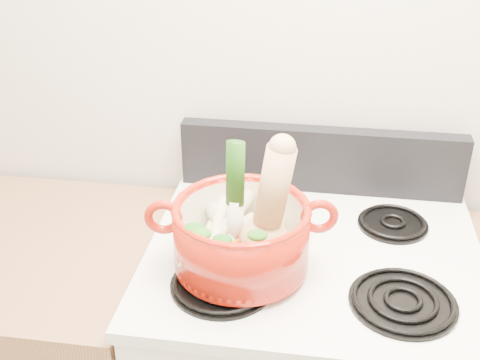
# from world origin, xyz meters

# --- Properties ---
(wall_back) EXTENTS (3.50, 0.02, 2.60)m
(wall_back) POSITION_xyz_m (0.00, 1.75, 1.30)
(wall_back) COLOR beige
(wall_back) RESTS_ON floor
(cooktop) EXTENTS (0.78, 0.67, 0.03)m
(cooktop) POSITION_xyz_m (0.00, 1.40, 0.93)
(cooktop) COLOR silver
(cooktop) RESTS_ON stove_body
(control_backsplash) EXTENTS (0.76, 0.05, 0.18)m
(control_backsplash) POSITION_xyz_m (0.00, 1.70, 1.04)
(control_backsplash) COLOR black
(control_backsplash) RESTS_ON cooktop
(burner_front_left) EXTENTS (0.22, 0.22, 0.02)m
(burner_front_left) POSITION_xyz_m (-0.19, 1.24, 0.96)
(burner_front_left) COLOR black
(burner_front_left) RESTS_ON cooktop
(burner_front_right) EXTENTS (0.22, 0.22, 0.02)m
(burner_front_right) POSITION_xyz_m (0.19, 1.24, 0.96)
(burner_front_right) COLOR black
(burner_front_right) RESTS_ON cooktop
(burner_back_left) EXTENTS (0.17, 0.17, 0.02)m
(burner_back_left) POSITION_xyz_m (-0.19, 1.54, 0.96)
(burner_back_left) COLOR black
(burner_back_left) RESTS_ON cooktop
(burner_back_right) EXTENTS (0.17, 0.17, 0.02)m
(burner_back_right) POSITION_xyz_m (0.19, 1.54, 0.96)
(burner_back_right) COLOR black
(burner_back_right) RESTS_ON cooktop
(dutch_oven) EXTENTS (0.34, 0.34, 0.15)m
(dutch_oven) POSITION_xyz_m (-0.16, 1.30, 1.04)
(dutch_oven) COLOR #9F1709
(dutch_oven) RESTS_ON burner_front_left
(pot_handle_left) EXTENTS (0.08, 0.03, 0.08)m
(pot_handle_left) POSITION_xyz_m (-0.32, 1.28, 1.09)
(pot_handle_left) COLOR #9F1709
(pot_handle_left) RESTS_ON dutch_oven
(pot_handle_right) EXTENTS (0.08, 0.03, 0.08)m
(pot_handle_right) POSITION_xyz_m (0.01, 1.33, 1.09)
(pot_handle_right) COLOR #9F1709
(pot_handle_right) RESTS_ON dutch_oven
(squash) EXTENTS (0.17, 0.14, 0.28)m
(squash) POSITION_xyz_m (-0.11, 1.30, 1.13)
(squash) COLOR tan
(squash) RESTS_ON dutch_oven
(leek) EXTENTS (0.05, 0.06, 0.27)m
(leek) POSITION_xyz_m (-0.17, 1.33, 1.13)
(leek) COLOR beige
(leek) RESTS_ON dutch_oven
(ginger) EXTENTS (0.09, 0.07, 0.04)m
(ginger) POSITION_xyz_m (-0.11, 1.40, 1.02)
(ginger) COLOR tan
(ginger) RESTS_ON dutch_oven
(parsnip_0) EXTENTS (0.08, 0.25, 0.07)m
(parsnip_0) POSITION_xyz_m (-0.23, 1.35, 1.02)
(parsnip_0) COLOR beige
(parsnip_0) RESTS_ON dutch_oven
(parsnip_1) EXTENTS (0.18, 0.18, 0.06)m
(parsnip_1) POSITION_xyz_m (-0.21, 1.30, 1.03)
(parsnip_1) COLOR beige
(parsnip_1) RESTS_ON dutch_oven
(parsnip_2) EXTENTS (0.14, 0.19, 0.06)m
(parsnip_2) POSITION_xyz_m (-0.20, 1.33, 1.04)
(parsnip_2) COLOR beige
(parsnip_2) RESTS_ON dutch_oven
(parsnip_3) EXTENTS (0.13, 0.18, 0.06)m
(parsnip_3) POSITION_xyz_m (-0.23, 1.28, 1.04)
(parsnip_3) COLOR #F0E4C3
(parsnip_3) RESTS_ON dutch_oven
(parsnip_4) EXTENTS (0.05, 0.23, 0.06)m
(parsnip_4) POSITION_xyz_m (-0.22, 1.36, 1.05)
(parsnip_4) COLOR beige
(parsnip_4) RESTS_ON dutch_oven
(parsnip_5) EXTENTS (0.10, 0.24, 0.07)m
(parsnip_5) POSITION_xyz_m (-0.19, 1.34, 1.05)
(parsnip_5) COLOR beige
(parsnip_5) RESTS_ON dutch_oven
(carrot_0) EXTENTS (0.04, 0.16, 0.04)m
(carrot_0) POSITION_xyz_m (-0.19, 1.25, 1.01)
(carrot_0) COLOR #BF5B09
(carrot_0) RESTS_ON dutch_oven
(carrot_1) EXTENTS (0.15, 0.14, 0.05)m
(carrot_1) POSITION_xyz_m (-0.18, 1.26, 1.02)
(carrot_1) COLOR #CC420A
(carrot_1) RESTS_ON dutch_oven
(carrot_2) EXTENTS (0.10, 0.17, 0.05)m
(carrot_2) POSITION_xyz_m (-0.15, 1.28, 1.03)
(carrot_2) COLOR #D53C0A
(carrot_2) RESTS_ON dutch_oven
(carrot_3) EXTENTS (0.10, 0.14, 0.04)m
(carrot_3) POSITION_xyz_m (-0.19, 1.24, 1.03)
(carrot_3) COLOR #CA620A
(carrot_3) RESTS_ON dutch_oven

